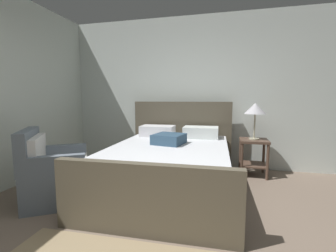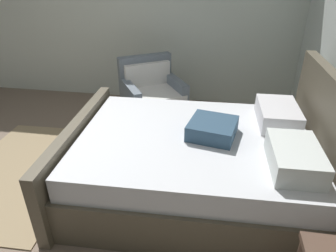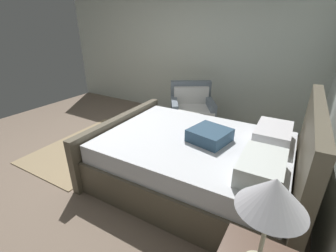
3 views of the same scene
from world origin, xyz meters
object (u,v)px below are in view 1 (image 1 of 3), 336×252
bed (170,164)px  armchair (54,173)px  nightstand_right (253,151)px  table_lamp_right (255,109)px

bed → armchair: 1.48m
nightstand_right → table_lamp_right: (0.00, 0.00, 0.69)m
bed → table_lamp_right: 1.66m
table_lamp_right → nightstand_right: bearing=-116.6°
nightstand_right → table_lamp_right: bearing=63.4°
nightstand_right → armchair: size_ratio=0.60×
table_lamp_right → armchair: bearing=-147.3°
nightstand_right → armchair: armchair is taller
table_lamp_right → armchair: (-2.49, -1.60, -0.74)m
bed → table_lamp_right: size_ratio=3.98×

